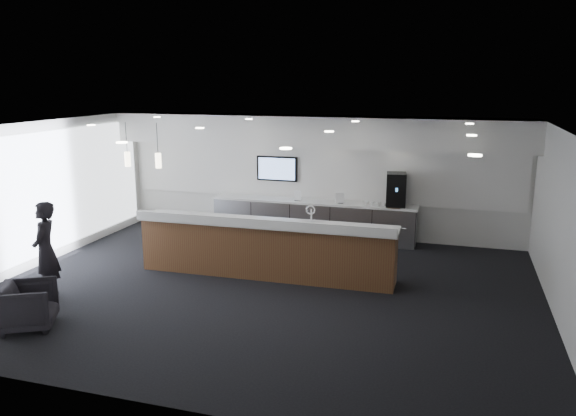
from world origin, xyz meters
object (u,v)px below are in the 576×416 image
(service_counter, at_px, (266,248))
(armchair, at_px, (28,306))
(coffee_machine, at_px, (396,190))
(lounge_guest, at_px, (46,251))

(service_counter, height_order, armchair, service_counter)
(coffee_machine, bearing_deg, armchair, -135.45)
(service_counter, bearing_deg, armchair, -130.42)
(service_counter, distance_m, armchair, 4.39)
(coffee_machine, bearing_deg, service_counter, -134.30)
(service_counter, relative_size, lounge_guest, 2.94)
(armchair, xyz_separation_m, lounge_guest, (-0.56, 1.14, 0.51))
(service_counter, height_order, coffee_machine, coffee_machine)
(service_counter, distance_m, coffee_machine, 3.71)
(lounge_guest, bearing_deg, service_counter, 103.03)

